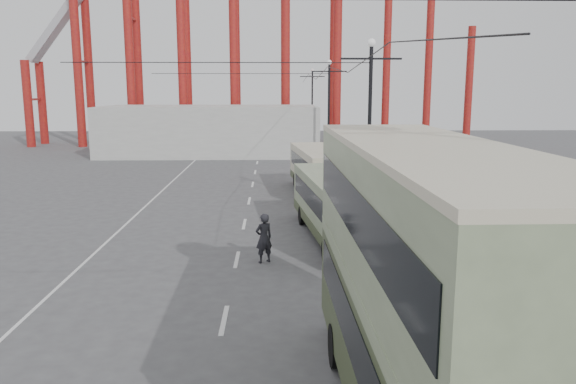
{
  "coord_description": "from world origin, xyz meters",
  "views": [
    {
      "loc": [
        0.48,
        -11.74,
        6.78
      ],
      "look_at": [
        1.03,
        8.69,
        3.0
      ],
      "focal_mm": 35.0,
      "sensor_mm": 36.0,
      "label": 1
    }
  ],
  "objects_px": {
    "single_decker_green": "(335,205)",
    "single_decker_cream": "(318,169)",
    "double_decker_bus": "(425,282)",
    "pedestrian": "(264,238)"
  },
  "relations": [
    {
      "from": "single_decker_green",
      "to": "single_decker_cream",
      "type": "relative_size",
      "value": 1.07
    },
    {
      "from": "single_decker_green",
      "to": "double_decker_bus",
      "type": "bearing_deg",
      "value": -95.7
    },
    {
      "from": "single_decker_green",
      "to": "single_decker_cream",
      "type": "bearing_deg",
      "value": 83.53
    },
    {
      "from": "double_decker_bus",
      "to": "single_decker_cream",
      "type": "xyz_separation_m",
      "value": [
        0.12,
        26.13,
        -1.6
      ]
    },
    {
      "from": "double_decker_bus",
      "to": "pedestrian",
      "type": "height_order",
      "value": "double_decker_bus"
    },
    {
      "from": "single_decker_cream",
      "to": "pedestrian",
      "type": "xyz_separation_m",
      "value": [
        -3.29,
        -14.61,
        -0.66
      ]
    },
    {
      "from": "double_decker_bus",
      "to": "single_decker_cream",
      "type": "distance_m",
      "value": 26.18
    },
    {
      "from": "single_decker_cream",
      "to": "pedestrian",
      "type": "height_order",
      "value": "single_decker_cream"
    },
    {
      "from": "single_decker_cream",
      "to": "double_decker_bus",
      "type": "bearing_deg",
      "value": -96.03
    },
    {
      "from": "single_decker_green",
      "to": "pedestrian",
      "type": "distance_m",
      "value": 4.66
    }
  ]
}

